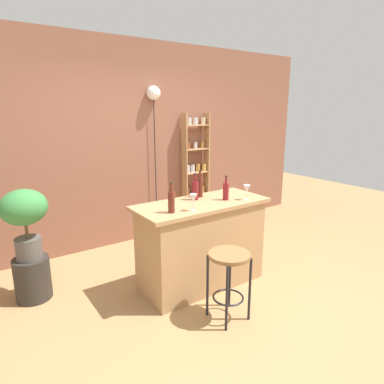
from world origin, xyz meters
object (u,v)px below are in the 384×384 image
Objects in this scene: plant_stool at (33,278)px; bottle_wine_red at (200,187)px; spice_shelf at (196,172)px; bottle_sauce_amber at (171,201)px; wine_glass_left at (193,199)px; bottle_vinegar at (195,190)px; potted_plant at (24,215)px; wine_glass_center at (247,189)px; pendant_globe_light at (153,96)px; bottle_spirits_clear at (226,191)px; bar_stool at (229,269)px.

plant_stool is 1.45× the size of bottle_wine_red.
plant_stool is (-2.58, -0.77, -0.70)m from spice_shelf.
bottle_wine_red is 0.64m from bottle_sauce_amber.
spice_shelf is at bearing 53.88° from wine_glass_left.
bottle_vinegar is (-1.00, -1.39, 0.12)m from spice_shelf.
potted_plant is at bearing 142.82° from bottle_sauce_amber.
spice_shelf is at bearing 56.19° from bottle_wine_red.
pendant_globe_light reaches higher than wine_glass_center.
bottle_spirits_clear reaches higher than plant_stool.
bottle_spirits_clear is at bearing 13.34° from wine_glass_left.
pendant_globe_light is at bearing 177.27° from spice_shelf.
bottle_sauce_amber is 0.90m from wine_glass_center.
pendant_globe_light reaches higher than bottle_spirits_clear.
bottle_spirits_clear is (0.44, 0.57, 0.55)m from bar_stool.
bottle_spirits_clear is at bearing -23.62° from plant_stool.
wine_glass_center is at bearing -33.84° from bottle_spirits_clear.
bottle_wine_red is (0.11, 0.06, 0.01)m from bottle_vinegar.
spice_shelf is 1.74m from bottle_spirits_clear.
bottle_vinegar is at bearing -125.75° from spice_shelf.
plant_stool is 0.20× the size of pendant_globe_light.
bottle_sauce_amber is 2.09m from pendant_globe_light.
bar_stool is at bearing -118.46° from spice_shelf.
spice_shelf is 1.60m from bottle_wine_red.
plant_stool is at bearing -163.33° from spice_shelf.
bottle_spirits_clear is 0.52m from wine_glass_left.
potted_plant is 4.32× the size of wine_glass_center.
potted_plant is at bearing 155.36° from wine_glass_center.
spice_shelf is 6.04× the size of bottle_wine_red.
bottle_sauce_amber is at bearing -175.82° from bottle_spirits_clear.
bottle_sauce_amber reaches higher than potted_plant.
plant_stool is 2.17m from bottle_spirits_clear.
bottle_vinegar is (1.58, -0.61, 0.15)m from potted_plant.
bottle_wine_red is 1.04× the size of bottle_sauce_amber.
wine_glass_center is at bearing 35.85° from bar_stool.
wine_glass_left reaches higher than bar_stool.
potted_plant is at bearing -156.81° from pendant_globe_light.
bar_stool is 0.91× the size of potted_plant.
bottle_spirits_clear reaches higher than potted_plant.
bottle_spirits_clear reaches higher than wine_glass_center.
bottle_spirits_clear is 0.12× the size of pendant_globe_light.
pendant_globe_light reaches higher than potted_plant.
bar_stool is 0.90m from bottle_spirits_clear.
wine_glass_center is 0.07× the size of pendant_globe_light.
bottle_wine_red is at bearing -97.86° from pendant_globe_light.
pendant_globe_light reaches higher than bottle_sauce_amber.
bottle_sauce_amber is at bearing -151.13° from bottle_vinegar.
bottle_spirits_clear is 1.61× the size of wine_glass_left.
bottle_sauce_amber is 0.21m from wine_glass_left.
spice_shelf is at bearing 54.25° from bottle_vinegar.
bottle_vinegar is 0.95× the size of bottle_wine_red.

